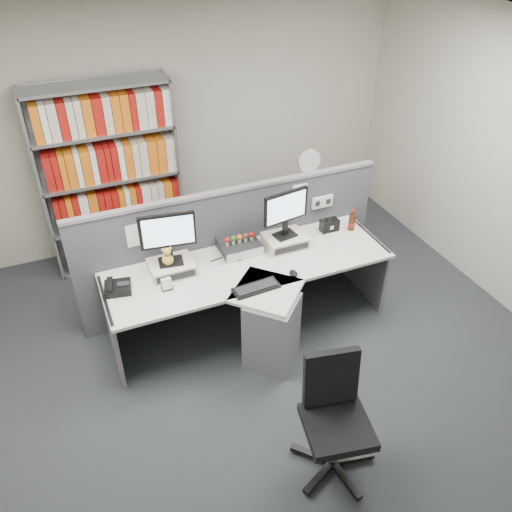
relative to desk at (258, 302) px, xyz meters
name	(u,v)px	position (x,y,z in m)	size (l,w,h in m)	color
ground	(285,383)	(0.00, -0.60, -0.46)	(5.50, 5.50, 0.00)	#2F3438
room_shell	(294,201)	(0.00, -0.60, 1.33)	(5.04, 5.54, 2.72)	#B3B1A0
partition	(232,246)	(0.00, 0.65, 0.19)	(3.00, 0.08, 1.27)	#484B51
desk	(258,302)	(0.00, 0.00, 0.00)	(2.60, 1.20, 0.72)	silver
monitor_riser_left	(172,267)	(-0.67, 0.38, 0.31)	(0.38, 0.31, 0.10)	beige
monitor_riser_right	(285,240)	(0.43, 0.38, 0.31)	(0.38, 0.31, 0.10)	beige
monitor_left	(168,235)	(-0.67, 0.38, 0.65)	(0.48, 0.18, 0.48)	black
monitor_right	(286,210)	(0.43, 0.38, 0.64)	(0.45, 0.18, 0.46)	black
desktop_pc	(239,246)	(0.00, 0.47, 0.31)	(0.36, 0.32, 0.10)	black
figurines	(240,238)	(0.00, 0.45, 0.41)	(0.29, 0.05, 0.09)	beige
keyboard	(256,288)	(-0.08, -0.13, 0.28)	(0.41, 0.18, 0.03)	black
mouse	(294,273)	(0.30, -0.08, 0.28)	(0.06, 0.10, 0.04)	black
desk_phone	(117,287)	(-1.16, 0.30, 0.30)	(0.25, 0.23, 0.09)	black
desk_calendar	(167,285)	(-0.77, 0.16, 0.31)	(0.09, 0.07, 0.11)	black
plush_toy	(168,257)	(-0.69, 0.36, 0.44)	(0.10, 0.10, 0.18)	gold
speaker	(329,225)	(0.95, 0.45, 0.32)	(0.18, 0.10, 0.12)	black
cola_bottle	(352,222)	(1.16, 0.37, 0.35)	(0.07, 0.07, 0.22)	#3F190A
shelving_unit	(111,180)	(-0.90, 1.85, 0.52)	(1.41, 0.40, 2.00)	gray
filing_cabinet	(305,212)	(1.20, 1.40, -0.11)	(0.45, 0.61, 0.70)	gray
desk_fan	(308,163)	(1.20, 1.40, 0.53)	(0.27, 0.16, 0.45)	white
office_chair	(334,414)	(-0.01, -1.37, 0.05)	(0.62, 0.62, 0.94)	silver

